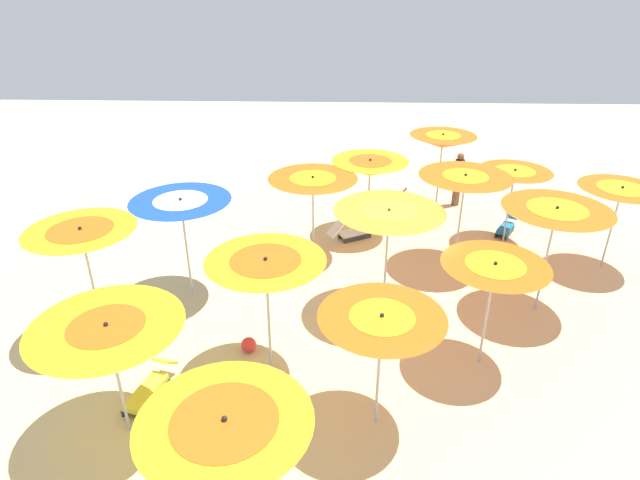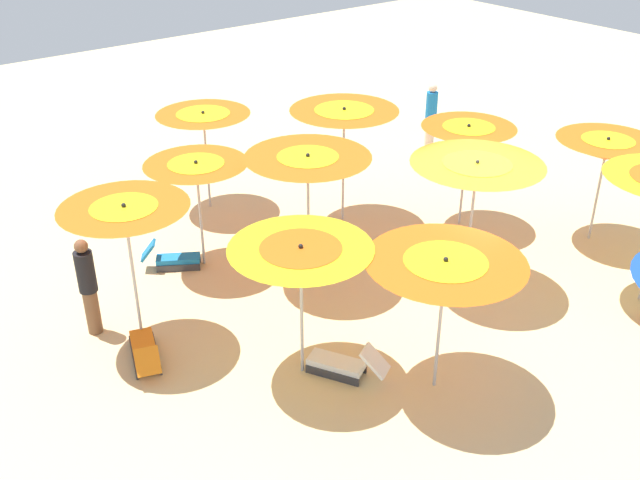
# 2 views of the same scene
# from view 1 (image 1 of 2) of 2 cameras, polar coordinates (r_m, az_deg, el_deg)

# --- Properties ---
(ground) EXTENTS (41.23, 41.23, 0.04)m
(ground) POSITION_cam_1_polar(r_m,az_deg,el_deg) (12.13, 6.19, -7.25)
(ground) COLOR beige
(beach_umbrella_0) EXTENTS (1.97, 1.97, 2.50)m
(beach_umbrella_0) POSITION_cam_1_polar(r_m,az_deg,el_deg) (16.36, 13.06, 10.30)
(beach_umbrella_0) COLOR #B2B2B7
(beach_umbrella_0) RESTS_ON ground
(beach_umbrella_1) EXTENTS (2.09, 2.09, 2.23)m
(beach_umbrella_1) POSITION_cam_1_polar(r_m,az_deg,el_deg) (14.64, 5.39, 7.73)
(beach_umbrella_1) COLOR #B2B2B7
(beach_umbrella_1) RESTS_ON ground
(beach_umbrella_2) EXTENTS (2.25, 2.25, 2.22)m
(beach_umbrella_2) POSITION_cam_1_polar(r_m,az_deg,el_deg) (13.36, -0.77, 5.86)
(beach_umbrella_2) COLOR #B2B2B7
(beach_umbrella_2) RESTS_ON ground
(beach_umbrella_3) EXTENTS (2.19, 2.19, 2.44)m
(beach_umbrella_3) POSITION_cam_1_polar(r_m,az_deg,el_deg) (11.85, -14.69, 3.39)
(beach_umbrella_3) COLOR #B2B2B7
(beach_umbrella_3) RESTS_ON ground
(beach_umbrella_4) EXTENTS (2.08, 2.08, 2.47)m
(beach_umbrella_4) POSITION_cam_1_polar(r_m,az_deg,el_deg) (11.04, -24.26, 0.36)
(beach_umbrella_4) COLOR #B2B2B7
(beach_umbrella_4) RESTS_ON ground
(beach_umbrella_5) EXTENTS (1.90, 1.90, 2.15)m
(beach_umbrella_5) POSITION_cam_1_polar(r_m,az_deg,el_deg) (14.95, 20.17, 6.46)
(beach_umbrella_5) COLOR #B2B2B7
(beach_umbrella_5) RESTS_ON ground
(beach_umbrella_6) EXTENTS (2.23, 2.23, 2.47)m
(beach_umbrella_6) POSITION_cam_1_polar(r_m,az_deg,el_deg) (13.23, 15.29, 5.85)
(beach_umbrella_6) COLOR #B2B2B7
(beach_umbrella_6) RESTS_ON ground
(beach_umbrella_7) EXTENTS (2.29, 2.29, 2.46)m
(beach_umbrella_7) POSITION_cam_1_polar(r_m,az_deg,el_deg) (11.00, 7.39, 2.16)
(beach_umbrella_7) COLOR #B2B2B7
(beach_umbrella_7) RESTS_ON ground
(beach_umbrella_8) EXTENTS (2.10, 2.10, 2.43)m
(beach_umbrella_8) POSITION_cam_1_polar(r_m,az_deg,el_deg) (9.18, -5.83, -3.18)
(beach_umbrella_8) COLOR #B2B2B7
(beach_umbrella_8) RESTS_ON ground
(beach_umbrella_9) EXTENTS (2.29, 2.29, 2.18)m
(beach_umbrella_9) POSITION_cam_1_polar(r_m,az_deg,el_deg) (8.63, -21.79, -9.62)
(beach_umbrella_9) COLOR #B2B2B7
(beach_umbrella_9) RESTS_ON ground
(beach_umbrella_10) EXTENTS (1.99, 1.99, 2.23)m
(beach_umbrella_10) POSITION_cam_1_polar(r_m,az_deg,el_deg) (14.58, 29.63, 4.25)
(beach_umbrella_10) COLOR #B2B2B7
(beach_umbrella_10) RESTS_ON ground
(beach_umbrella_11) EXTENTS (2.21, 2.21, 2.51)m
(beach_umbrella_11) POSITION_cam_1_polar(r_m,az_deg,el_deg) (11.88, 24.02, 2.36)
(beach_umbrella_11) COLOR #B2B2B7
(beach_umbrella_11) RESTS_ON ground
(beach_umbrella_12) EXTENTS (1.91, 1.91, 2.23)m
(beach_umbrella_12) POSITION_cam_1_polar(r_m,az_deg,el_deg) (9.91, 18.19, -3.52)
(beach_umbrella_12) COLOR #B2B2B7
(beach_umbrella_12) RESTS_ON ground
(beach_umbrella_13) EXTENTS (1.96, 1.96, 2.21)m
(beach_umbrella_13) POSITION_cam_1_polar(r_m,az_deg,el_deg) (8.20, 6.62, -9.30)
(beach_umbrella_13) COLOR #B2B2B7
(beach_umbrella_13) RESTS_ON ground
(beach_umbrella_14) EXTENTS (2.05, 2.05, 2.31)m
(beach_umbrella_14) POSITION_cam_1_polar(r_m,az_deg,el_deg) (6.57, -10.08, -19.84)
(beach_umbrella_14) COLOR #B2B2B7
(beach_umbrella_14) RESTS_ON ground
(lounger_0) EXTENTS (1.10, 0.85, 0.59)m
(lounger_0) POSITION_cam_1_polar(r_m,az_deg,el_deg) (16.13, 19.39, 1.35)
(lounger_0) COLOR #333338
(lounger_0) RESTS_ON ground
(lounger_1) EXTENTS (0.92, 1.27, 0.61)m
(lounger_1) POSITION_cam_1_polar(r_m,az_deg,el_deg) (14.90, 3.38, 0.85)
(lounger_1) COLOR #333338
(lounger_1) RESTS_ON ground
(lounger_2) EXTENTS (1.34, 0.69, 0.51)m
(lounger_2) POSITION_cam_1_polar(r_m,az_deg,el_deg) (10.18, -17.94, -14.97)
(lounger_2) COLOR #333338
(lounger_2) RESTS_ON ground
(lounger_3) EXTENTS (0.77, 1.33, 0.59)m
(lounger_3) POSITION_cam_1_polar(r_m,az_deg,el_deg) (17.14, 10.42, 4.03)
(lounger_3) COLOR #333338
(lounger_3) RESTS_ON ground
(beachgoer_1) EXTENTS (0.30, 0.30, 1.74)m
(beachgoer_1) POSITION_cam_1_polar(r_m,az_deg,el_deg) (17.38, 14.63, 6.45)
(beachgoer_1) COLOR brown
(beachgoer_1) RESTS_ON ground
(beach_ball) EXTENTS (0.31, 0.31, 0.31)m
(beach_ball) POSITION_cam_1_polar(r_m,az_deg,el_deg) (10.80, -7.69, -11.11)
(beach_ball) COLOR red
(beach_ball) RESTS_ON ground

